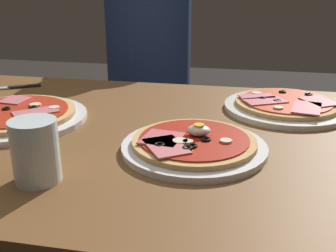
{
  "coord_description": "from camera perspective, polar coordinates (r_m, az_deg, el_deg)",
  "views": [
    {
      "loc": [
        0.23,
        -0.78,
        1.04
      ],
      "look_at": [
        0.09,
        -0.04,
        0.76
      ],
      "focal_mm": 44.26,
      "sensor_mm": 36.0,
      "label": 1
    }
  ],
  "objects": [
    {
      "name": "water_glass_near",
      "position": [
        0.68,
        -17.72,
        -3.86
      ],
      "size": [
        0.07,
        0.07,
        0.1
      ],
      "color": "silver",
      "rests_on": "dining_table"
    },
    {
      "name": "dining_table",
      "position": [
        0.92,
        -4.8,
        -7.63
      ],
      "size": [
        1.13,
        0.8,
        0.73
      ],
      "color": "brown",
      "rests_on": "ground"
    },
    {
      "name": "pizza_across_left",
      "position": [
        0.98,
        -20.31,
        1.35
      ],
      "size": [
        0.32,
        0.32,
        0.03
      ],
      "color": "white",
      "rests_on": "dining_table"
    },
    {
      "name": "diner_person",
      "position": [
        1.66,
        -2.56,
        3.36
      ],
      "size": [
        0.32,
        0.32,
        1.18
      ],
      "rotation": [
        0.0,
        0.0,
        3.14
      ],
      "color": "black",
      "rests_on": "ground"
    },
    {
      "name": "pizza_foreground",
      "position": [
        0.77,
        3.55,
        -2.54
      ],
      "size": [
        0.27,
        0.27,
        0.05
      ],
      "color": "white",
      "rests_on": "dining_table"
    },
    {
      "name": "pizza_across_right",
      "position": [
        1.03,
        15.97,
        2.76
      ],
      "size": [
        0.3,
        0.3,
        0.03
      ],
      "color": "white",
      "rests_on": "dining_table"
    },
    {
      "name": "knife",
      "position": [
        1.27,
        -20.89,
        4.99
      ],
      "size": [
        0.18,
        0.11,
        0.01
      ],
      "color": "silver",
      "rests_on": "dining_table"
    }
  ]
}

